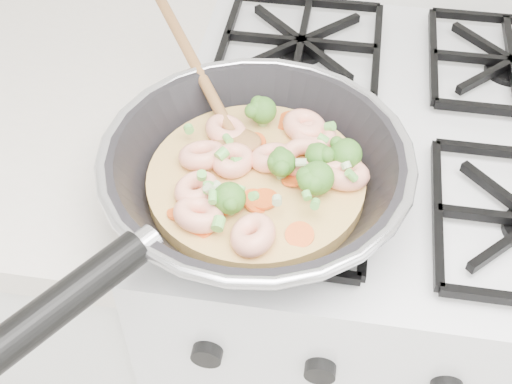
# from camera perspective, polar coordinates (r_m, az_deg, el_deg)

# --- Properties ---
(stove) EXTENTS (0.60, 0.60, 0.92)m
(stove) POSITION_cam_1_polar(r_m,az_deg,el_deg) (1.24, 8.92, -10.09)
(stove) COLOR silver
(stove) RESTS_ON ground
(skillet) EXTENTS (0.38, 0.56, 0.10)m
(skillet) POSITION_cam_1_polar(r_m,az_deg,el_deg) (0.75, -0.12, 1.55)
(skillet) COLOR black
(skillet) RESTS_ON stove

